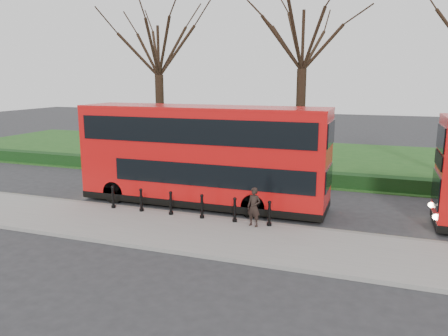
% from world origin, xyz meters
% --- Properties ---
extents(ground, '(120.00, 120.00, 0.00)m').
position_xyz_m(ground, '(0.00, 0.00, 0.00)').
color(ground, '#28282B').
rests_on(ground, ground).
extents(pavement, '(60.00, 4.00, 0.15)m').
position_xyz_m(pavement, '(0.00, -3.00, 0.07)').
color(pavement, gray).
rests_on(pavement, ground).
extents(kerb, '(60.00, 0.25, 0.16)m').
position_xyz_m(kerb, '(0.00, -1.00, 0.07)').
color(kerb, slate).
rests_on(kerb, ground).
extents(grass_verge, '(60.00, 18.00, 0.06)m').
position_xyz_m(grass_verge, '(0.00, 15.00, 0.03)').
color(grass_verge, '#1C4B19').
rests_on(grass_verge, ground).
extents(hedge, '(60.00, 0.90, 0.80)m').
position_xyz_m(hedge, '(0.00, 6.80, 0.40)').
color(hedge, black).
rests_on(hedge, ground).
extents(yellow_line_outer, '(60.00, 0.10, 0.01)m').
position_xyz_m(yellow_line_outer, '(0.00, -0.70, 0.01)').
color(yellow_line_outer, yellow).
rests_on(yellow_line_outer, ground).
extents(yellow_line_inner, '(60.00, 0.10, 0.01)m').
position_xyz_m(yellow_line_inner, '(0.00, -0.50, 0.01)').
color(yellow_line_inner, yellow).
rests_on(yellow_line_inner, ground).
extents(tree_left, '(7.28, 7.28, 11.38)m').
position_xyz_m(tree_left, '(-8.00, 10.00, 8.27)').
color(tree_left, black).
rests_on(tree_left, ground).
extents(tree_mid, '(7.68, 7.68, 12.00)m').
position_xyz_m(tree_mid, '(2.00, 10.00, 8.73)').
color(tree_mid, black).
rests_on(tree_mid, ground).
extents(bollard_row, '(7.52, 0.15, 1.00)m').
position_xyz_m(bollard_row, '(-0.82, -1.35, 0.65)').
color(bollard_row, black).
rests_on(bollard_row, pavement).
extents(bus_lead, '(11.90, 2.73, 4.74)m').
position_xyz_m(bus_lead, '(-1.06, 1.04, 2.39)').
color(bus_lead, red).
rests_on(bus_lead, ground).
extents(pedestrian, '(0.66, 0.52, 1.60)m').
position_xyz_m(pedestrian, '(2.29, -1.60, 0.95)').
color(pedestrian, black).
rests_on(pedestrian, pavement).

